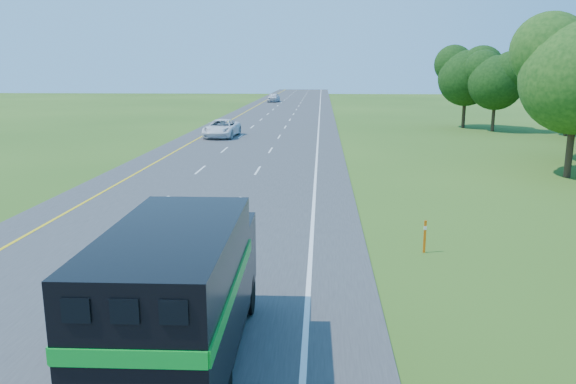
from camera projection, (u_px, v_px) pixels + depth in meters
name	position (u px, v px, depth m)	size (l,w,h in m)	color
road	(252.00, 145.00, 47.13)	(15.00, 260.00, 0.04)	#38383A
lane_markings	(252.00, 145.00, 47.13)	(11.15, 260.00, 0.01)	yellow
horse_truck	(181.00, 294.00, 11.42)	(2.51, 7.57, 3.33)	black
white_suv	(222.00, 128.00, 52.53)	(2.71, 5.87, 1.63)	white
far_car	(274.00, 97.00, 108.19)	(1.98, 4.93, 1.68)	silver
delineator	(425.00, 235.00, 19.54)	(0.10, 0.05, 1.17)	#F4590C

